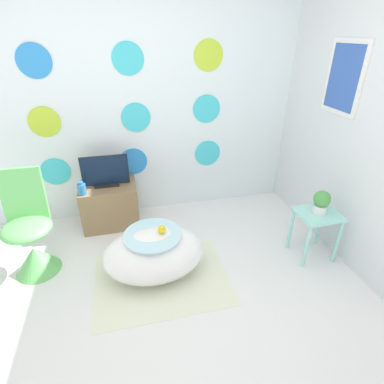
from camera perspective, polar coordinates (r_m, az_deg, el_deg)
ground_plane at (r=2.29m, az=-5.03°, el=-28.10°), size 12.00×12.00×0.00m
wall_back_dotted at (r=3.23m, az=-11.63°, el=17.12°), size 4.52×0.05×2.60m
wall_right at (r=2.97m, az=27.51°, el=13.75°), size 0.06×2.89×2.60m
rug at (r=2.72m, az=-5.71°, el=-16.16°), size 1.14×0.85×0.01m
bathtub at (r=2.63m, az=-7.25°, el=-11.55°), size 0.86×0.59×0.45m
rubber_duck at (r=2.46m, az=-5.79°, el=-7.05°), size 0.07×0.07×0.08m
chair at (r=2.96m, az=-28.20°, el=-8.59°), size 0.40×0.40×0.92m
tv_cabinet at (r=3.36m, az=-15.31°, el=-2.35°), size 0.58×0.42×0.47m
tv at (r=3.19m, az=-16.18°, el=3.60°), size 0.47×0.12×0.33m
vase at (r=3.13m, az=-20.25°, el=0.57°), size 0.08×0.08×0.14m
side_table at (r=2.95m, az=22.61°, el=-5.38°), size 0.36×0.33×0.47m
potted_plant_left at (r=2.85m, az=23.42°, el=-1.71°), size 0.15×0.15×0.22m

